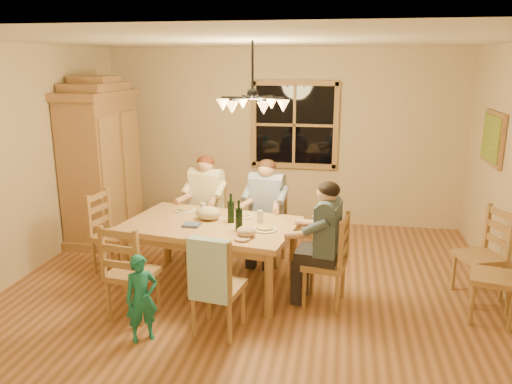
% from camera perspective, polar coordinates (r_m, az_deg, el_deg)
% --- Properties ---
extents(floor, '(5.50, 5.50, 0.00)m').
position_cam_1_polar(floor, '(5.80, -0.36, -10.77)').
color(floor, brown).
rests_on(floor, ground).
extents(ceiling, '(5.50, 5.00, 0.02)m').
position_cam_1_polar(ceiling, '(5.24, -0.40, 16.96)').
color(ceiling, white).
rests_on(ceiling, wall_back).
extents(wall_back, '(5.50, 0.02, 2.70)m').
position_cam_1_polar(wall_back, '(7.79, 2.93, 6.26)').
color(wall_back, beige).
rests_on(wall_back, floor).
extents(wall_left, '(0.02, 5.00, 2.70)m').
position_cam_1_polar(wall_left, '(6.44, -25.28, 3.05)').
color(wall_left, beige).
rests_on(wall_left, floor).
extents(window, '(1.30, 0.06, 1.30)m').
position_cam_1_polar(window, '(7.71, 4.41, 7.64)').
color(window, black).
rests_on(window, wall_back).
extents(painting, '(0.06, 0.78, 0.64)m').
position_cam_1_polar(painting, '(6.65, 25.44, 5.57)').
color(painting, olive).
rests_on(painting, wall_right).
extents(chandelier, '(0.77, 0.68, 0.71)m').
position_cam_1_polar(chandelier, '(5.25, -0.39, 10.15)').
color(chandelier, black).
rests_on(chandelier, ceiling).
extents(armoire, '(0.66, 1.40, 2.30)m').
position_cam_1_polar(armoire, '(7.43, -17.18, 2.91)').
color(armoire, olive).
rests_on(armoire, floor).
extents(dining_table, '(2.02, 1.42, 0.76)m').
position_cam_1_polar(dining_table, '(5.59, -5.17, -4.49)').
color(dining_table, tan).
rests_on(dining_table, floor).
extents(chair_far_left, '(0.50, 0.49, 0.99)m').
position_cam_1_polar(chair_far_left, '(6.65, -5.64, -4.60)').
color(chair_far_left, '#9F7D46').
rests_on(chair_far_left, floor).
extents(chair_far_right, '(0.50, 0.49, 0.99)m').
position_cam_1_polar(chair_far_right, '(6.36, 1.17, -5.44)').
color(chair_far_right, '#9F7D46').
rests_on(chair_far_right, floor).
extents(chair_near_left, '(0.50, 0.49, 0.99)m').
position_cam_1_polar(chair_near_left, '(5.23, -13.85, -10.53)').
color(chair_near_left, '#9F7D46').
rests_on(chair_near_left, floor).
extents(chair_near_right, '(0.50, 0.49, 0.99)m').
position_cam_1_polar(chair_near_right, '(4.82, -4.30, -12.39)').
color(chair_near_right, '#9F7D46').
rests_on(chair_near_right, floor).
extents(chair_end_left, '(0.49, 0.50, 0.99)m').
position_cam_1_polar(chair_end_left, '(6.33, -15.86, -6.12)').
color(chair_end_left, '#9F7D46').
rests_on(chair_end_left, floor).
extents(chair_end_right, '(0.49, 0.50, 0.99)m').
position_cam_1_polar(chair_end_right, '(5.36, 7.80, -9.59)').
color(chair_end_right, '#9F7D46').
rests_on(chair_end_right, floor).
extents(adult_woman, '(0.44, 0.48, 0.87)m').
position_cam_1_polar(adult_woman, '(6.49, -5.76, -0.12)').
color(adult_woman, '#F1E9BA').
rests_on(adult_woman, floor).
extents(adult_plaid_man, '(0.44, 0.48, 0.87)m').
position_cam_1_polar(adult_plaid_man, '(6.20, 1.19, -0.77)').
color(adult_plaid_man, '#304B84').
rests_on(adult_plaid_man, floor).
extents(adult_slate_man, '(0.48, 0.44, 0.87)m').
position_cam_1_polar(adult_slate_man, '(5.16, 8.01, -4.14)').
color(adult_slate_man, '#435A6C').
rests_on(adult_slate_man, floor).
extents(towel, '(0.39, 0.16, 0.58)m').
position_cam_1_polar(towel, '(4.49, -5.37, -8.90)').
color(towel, '#AFDDED').
rests_on(towel, chair_near_right).
extents(wine_bottle_a, '(0.08, 0.08, 0.33)m').
position_cam_1_polar(wine_bottle_a, '(5.51, -2.89, -1.85)').
color(wine_bottle_a, black).
rests_on(wine_bottle_a, dining_table).
extents(wine_bottle_b, '(0.08, 0.08, 0.33)m').
position_cam_1_polar(wine_bottle_b, '(5.25, -1.97, -2.70)').
color(wine_bottle_b, black).
rests_on(wine_bottle_b, dining_table).
extents(plate_woman, '(0.26, 0.26, 0.02)m').
position_cam_1_polar(plate_woman, '(6.03, -8.13, -2.06)').
color(plate_woman, white).
rests_on(plate_woman, dining_table).
extents(plate_plaid, '(0.26, 0.26, 0.02)m').
position_cam_1_polar(plate_plaid, '(5.76, -1.57, -2.73)').
color(plate_plaid, white).
rests_on(plate_plaid, dining_table).
extents(plate_slate, '(0.26, 0.26, 0.02)m').
position_cam_1_polar(plate_slate, '(5.30, 1.02, -4.30)').
color(plate_slate, white).
rests_on(plate_slate, dining_table).
extents(wine_glass_a, '(0.06, 0.06, 0.14)m').
position_cam_1_polar(wine_glass_a, '(5.84, -6.08, -1.92)').
color(wine_glass_a, silver).
rests_on(wine_glass_a, dining_table).
extents(wine_glass_b, '(0.06, 0.06, 0.14)m').
position_cam_1_polar(wine_glass_b, '(5.52, 0.47, -2.84)').
color(wine_glass_b, silver).
rests_on(wine_glass_b, dining_table).
extents(cap, '(0.20, 0.20, 0.11)m').
position_cam_1_polar(cap, '(5.10, -1.13, -4.52)').
color(cap, tan).
rests_on(cap, dining_table).
extents(napkin, '(0.20, 0.17, 0.03)m').
position_cam_1_polar(napkin, '(5.47, -7.41, -3.76)').
color(napkin, '#4C5A8C').
rests_on(napkin, dining_table).
extents(cloth_bundle, '(0.28, 0.22, 0.15)m').
position_cam_1_polar(cloth_bundle, '(5.65, -5.47, -2.42)').
color(cloth_bundle, tan).
rests_on(cloth_bundle, dining_table).
extents(child, '(0.36, 0.34, 0.82)m').
position_cam_1_polar(child, '(4.74, -12.94, -11.75)').
color(child, '#1B7D72').
rests_on(child, floor).
extents(chair_spare_front, '(0.51, 0.53, 0.99)m').
position_cam_1_polar(chair_spare_front, '(5.51, 25.34, -10.24)').
color(chair_spare_front, '#9F7D46').
rests_on(chair_spare_front, floor).
extents(chair_spare_back, '(0.55, 0.56, 0.99)m').
position_cam_1_polar(chair_spare_back, '(5.99, 24.04, -8.12)').
color(chair_spare_back, '#9F7D46').
rests_on(chair_spare_back, floor).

